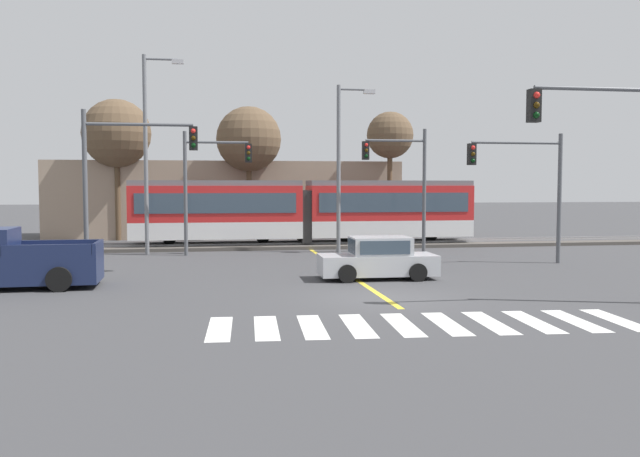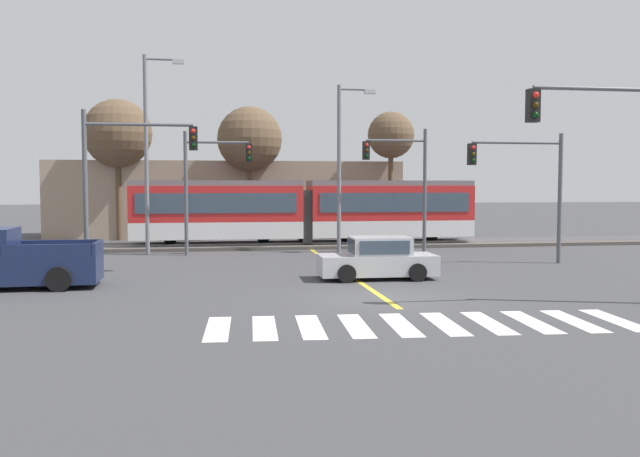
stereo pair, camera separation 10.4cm
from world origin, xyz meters
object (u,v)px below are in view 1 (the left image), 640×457
(pickup_truck, at_px, (10,263))
(traffic_light_far_left, at_px, (208,175))
(bare_tree_west, at_px, (249,139))
(traffic_light_near_right, at_px, (610,153))
(bare_tree_far_west, at_px, (116,134))
(light_rail_tram, at_px, (304,209))
(street_lamp_centre, at_px, (342,158))
(traffic_light_far_right, at_px, (404,173))
(street_lamp_west, at_px, (149,144))
(bare_tree_east, at_px, (390,136))
(traffic_light_mid_right, at_px, (527,176))
(sedan_crossing, at_px, (378,260))
(traffic_light_mid_left, at_px, (124,166))

(pickup_truck, distance_m, traffic_light_far_left, 11.90)
(bare_tree_west, bearing_deg, traffic_light_far_left, -105.13)
(traffic_light_near_right, relative_size, bare_tree_far_west, 0.77)
(light_rail_tram, relative_size, street_lamp_centre, 2.23)
(pickup_truck, xyz_separation_m, traffic_light_far_left, (6.38, 9.58, 3.01))
(traffic_light_far_left, bearing_deg, traffic_light_far_right, -2.34)
(light_rail_tram, distance_m, pickup_truck, 17.68)
(street_lamp_west, relative_size, bare_tree_east, 1.21)
(traffic_light_near_right, bearing_deg, pickup_truck, 161.81)
(pickup_truck, height_order, bare_tree_far_west, bare_tree_far_west)
(pickup_truck, distance_m, traffic_light_mid_right, 20.39)
(street_lamp_centre, height_order, bare_tree_west, street_lamp_centre)
(light_rail_tram, height_order, bare_tree_far_west, bare_tree_far_west)
(traffic_light_mid_right, height_order, street_lamp_west, street_lamp_west)
(traffic_light_far_left, xyz_separation_m, street_lamp_centre, (6.58, 0.32, 0.84))
(sedan_crossing, distance_m, traffic_light_far_left, 11.49)
(sedan_crossing, height_order, traffic_light_mid_right, traffic_light_mid_right)
(traffic_light_far_right, xyz_separation_m, bare_tree_west, (-7.11, 9.44, 2.19))
(sedan_crossing, xyz_separation_m, traffic_light_near_right, (5.14, -6.10, 3.59))
(traffic_light_near_right, height_order, bare_tree_east, bare_tree_east)
(traffic_light_mid_left, xyz_separation_m, bare_tree_far_west, (-2.38, 16.07, 2.36))
(traffic_light_mid_right, relative_size, street_lamp_centre, 0.67)
(sedan_crossing, bearing_deg, bare_tree_west, 101.11)
(pickup_truck, xyz_separation_m, traffic_light_far_right, (15.94, 9.19, 3.11))
(street_lamp_centre, bearing_deg, light_rail_tram, 112.55)
(bare_tree_far_west, bearing_deg, traffic_light_mid_right, -39.05)
(light_rail_tram, bearing_deg, sedan_crossing, -86.07)
(light_rail_tram, xyz_separation_m, traffic_light_far_right, (4.41, -4.16, 1.91))
(street_lamp_west, height_order, bare_tree_far_west, street_lamp_west)
(traffic_light_far_right, xyz_separation_m, bare_tree_east, (1.66, 8.86, 2.44))
(light_rail_tram, relative_size, traffic_light_mid_left, 2.99)
(light_rail_tram, distance_m, traffic_light_mid_right, 12.72)
(traffic_light_far_left, relative_size, street_lamp_west, 0.62)
(light_rail_tram, distance_m, traffic_light_far_right, 6.36)
(pickup_truck, distance_m, bare_tree_east, 25.81)
(sedan_crossing, xyz_separation_m, pickup_truck, (-12.42, -0.33, 0.14))
(sedan_crossing, distance_m, bare_tree_far_west, 22.81)
(traffic_light_mid_left, bearing_deg, street_lamp_centre, 35.12)
(street_lamp_west, height_order, street_lamp_centre, street_lamp_west)
(light_rail_tram, relative_size, bare_tree_east, 2.33)
(traffic_light_mid_right, xyz_separation_m, traffic_light_mid_left, (-16.52, -0.74, 0.33))
(traffic_light_near_right, relative_size, street_lamp_west, 0.69)
(traffic_light_far_right, relative_size, bare_tree_west, 0.75)
(traffic_light_mid_left, height_order, bare_tree_east, bare_tree_east)
(sedan_crossing, height_order, bare_tree_east, bare_tree_east)
(street_lamp_west, distance_m, bare_tree_east, 16.02)
(traffic_light_far_left, distance_m, street_lamp_centre, 6.64)
(traffic_light_mid_right, height_order, bare_tree_east, bare_tree_east)
(traffic_light_far_right, bearing_deg, traffic_light_far_left, 177.66)
(traffic_light_far_right, relative_size, traffic_light_mid_left, 0.99)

